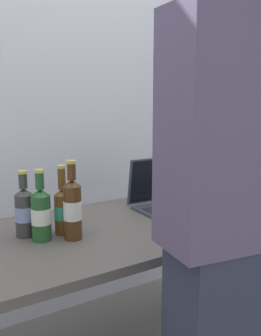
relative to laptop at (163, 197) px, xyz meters
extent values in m
cube|color=#56514C|center=(-0.34, -0.11, -0.08)|extent=(1.55, 0.76, 0.04)
cylinder|color=#2D2D30|center=(0.38, 0.21, -0.44)|extent=(0.07, 0.07, 0.69)
cube|color=#383D4C|center=(0.00, -0.05, -0.05)|extent=(0.31, 0.25, 0.01)
cube|color=#232326|center=(0.00, -0.07, -0.04)|extent=(0.26, 0.15, 0.00)
cube|color=#383D4C|center=(0.00, 0.08, 0.07)|extent=(0.30, 0.06, 0.24)
cube|color=black|center=(0.00, 0.08, 0.07)|extent=(0.28, 0.05, 0.22)
cylinder|color=#1E5123|center=(-0.68, -0.09, 0.03)|extent=(0.08, 0.08, 0.18)
cone|color=#1E5123|center=(-0.68, -0.09, 0.14)|extent=(0.08, 0.08, 0.03)
cylinder|color=#1E5123|center=(-0.68, -0.09, 0.18)|extent=(0.03, 0.03, 0.06)
cylinder|color=#BFB74C|center=(-0.68, -0.09, 0.22)|extent=(0.04, 0.04, 0.01)
cylinder|color=silver|center=(-0.68, -0.09, 0.04)|extent=(0.08, 0.08, 0.06)
cylinder|color=#333333|center=(-0.72, -0.01, 0.03)|extent=(0.08, 0.08, 0.17)
cone|color=#333333|center=(-0.72, -0.01, 0.13)|extent=(0.08, 0.08, 0.03)
cylinder|color=#333333|center=(-0.72, -0.01, 0.17)|extent=(0.03, 0.03, 0.06)
cylinder|color=#BFB74C|center=(-0.72, -0.01, 0.21)|extent=(0.04, 0.04, 0.01)
cylinder|color=#7A85B5|center=(-0.72, -0.01, 0.04)|extent=(0.08, 0.08, 0.06)
cylinder|color=brown|center=(-0.57, -0.07, 0.02)|extent=(0.07, 0.07, 0.16)
cone|color=brown|center=(-0.57, -0.07, 0.12)|extent=(0.07, 0.07, 0.02)
cylinder|color=brown|center=(-0.57, -0.07, 0.17)|extent=(0.03, 0.03, 0.09)
cylinder|color=#BFB74C|center=(-0.57, -0.07, 0.22)|extent=(0.04, 0.04, 0.01)
cylinder|color=teal|center=(-0.57, -0.07, 0.03)|extent=(0.07, 0.07, 0.06)
cylinder|color=#472B14|center=(-0.57, -0.15, 0.05)|extent=(0.07, 0.07, 0.22)
cone|color=#472B14|center=(-0.57, -0.15, 0.17)|extent=(0.07, 0.07, 0.02)
cylinder|color=#472B14|center=(-0.57, -0.15, 0.22)|extent=(0.03, 0.03, 0.06)
cylinder|color=#BFB74C|center=(-0.57, -0.15, 0.25)|extent=(0.04, 0.04, 0.01)
cylinder|color=silver|center=(-0.57, -0.15, 0.06)|extent=(0.07, 0.07, 0.08)
cube|color=#594C6B|center=(-0.32, -0.76, 0.41)|extent=(0.48, 0.29, 0.66)
cube|color=silver|center=(-0.34, 0.60, 0.51)|extent=(6.00, 0.10, 2.60)
camera|label=1|loc=(-1.20, -1.53, 0.51)|focal=42.16mm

